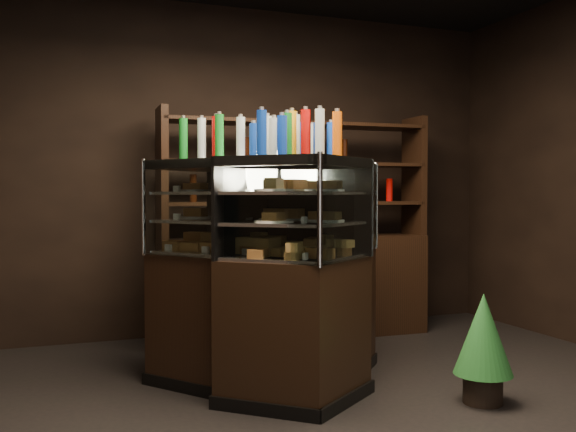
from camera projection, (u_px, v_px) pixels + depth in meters
name	position (u px, v px, depth m)	size (l,w,h in m)	color
ground	(371.00, 417.00, 3.68)	(5.00, 5.00, 0.00)	black
room_shell	(372.00, 78.00, 3.62)	(5.02, 5.02, 3.01)	black
display_case	(280.00, 311.00, 4.26)	(1.75, 1.53, 1.52)	black
food_display	(280.00, 218.00, 4.24)	(1.28, 1.11, 0.46)	#B67B41
bottles_top	(280.00, 138.00, 4.23)	(1.11, 0.97, 0.30)	silver
potted_conifer	(483.00, 332.00, 3.91)	(0.36, 0.36, 0.77)	black
back_shelving	(296.00, 270.00, 5.70)	(2.43, 0.49, 2.00)	black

